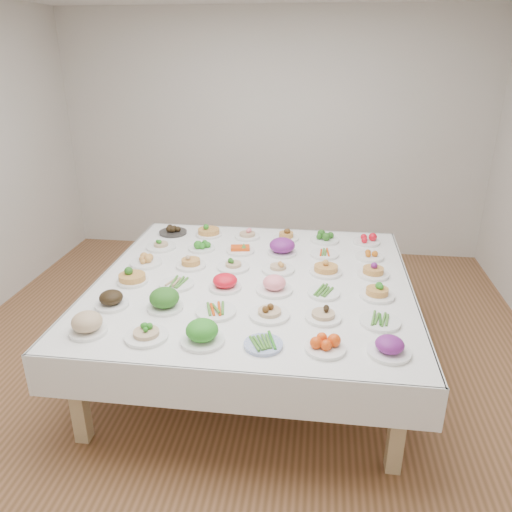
# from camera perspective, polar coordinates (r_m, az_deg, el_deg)

# --- Properties ---
(room_envelope) EXTENTS (5.02, 5.02, 2.81)m
(room_envelope) POSITION_cam_1_polar(r_m,az_deg,el_deg) (3.49, -2.29, 13.98)
(room_envelope) COLOR #905D3C
(room_envelope) RESTS_ON ground
(display_table) EXTENTS (2.34, 2.34, 0.75)m
(display_table) POSITION_cam_1_polar(r_m,az_deg,el_deg) (3.78, -0.30, -3.57)
(display_table) COLOR white
(display_table) RESTS_ON ground
(dish_0) EXTENTS (0.24, 0.24, 0.13)m
(dish_0) POSITION_cam_1_polar(r_m,az_deg,el_deg) (3.22, -18.72, -7.39)
(dish_0) COLOR white
(dish_0) RESTS_ON display_table
(dish_1) EXTENTS (0.26, 0.26, 0.13)m
(dish_1) POSITION_cam_1_polar(r_m,az_deg,el_deg) (3.08, -12.47, -8.25)
(dish_1) COLOR white
(dish_1) RESTS_ON display_table
(dish_2) EXTENTS (0.26, 0.26, 0.16)m
(dish_2) POSITION_cam_1_polar(r_m,az_deg,el_deg) (2.97, -6.18, -8.53)
(dish_2) COLOR white
(dish_2) RESTS_ON display_table
(dish_3) EXTENTS (0.23, 0.23, 0.05)m
(dish_3) POSITION_cam_1_polar(r_m,az_deg,el_deg) (2.94, 0.84, -9.96)
(dish_3) COLOR #4C66B2
(dish_3) RESTS_ON display_table
(dish_4) EXTENTS (0.23, 0.23, 0.10)m
(dish_4) POSITION_cam_1_polar(r_m,az_deg,el_deg) (2.93, 7.94, -9.85)
(dish_4) COLOR white
(dish_4) RESTS_ON display_table
(dish_5) EXTENTS (0.29, 0.29, 0.15)m
(dish_5) POSITION_cam_1_polar(r_m,az_deg,el_deg) (2.95, 15.06, -9.54)
(dish_5) COLOR white
(dish_5) RESTS_ON display_table
(dish_6) EXTENTS (0.22, 0.22, 0.11)m
(dish_6) POSITION_cam_1_polar(r_m,az_deg,el_deg) (3.49, -16.20, -4.81)
(dish_6) COLOR white
(dish_6) RESTS_ON display_table
(dish_7) EXTENTS (0.24, 0.24, 0.15)m
(dish_7) POSITION_cam_1_polar(r_m,az_deg,el_deg) (3.37, -10.42, -4.88)
(dish_7) COLOR white
(dish_7) RESTS_ON display_table
(dish_8) EXTENTS (0.26, 0.26, 0.06)m
(dish_8) POSITION_cam_1_polar(r_m,az_deg,el_deg) (3.29, -4.60, -6.13)
(dish_8) COLOR white
(dish_8) RESTS_ON display_table
(dish_9) EXTENTS (0.26, 0.26, 0.14)m
(dish_9) POSITION_cam_1_polar(r_m,az_deg,el_deg) (3.23, 1.56, -5.94)
(dish_9) COLOR white
(dish_9) RESTS_ON display_table
(dish_10) EXTENTS (0.23, 0.23, 0.12)m
(dish_10) POSITION_cam_1_polar(r_m,az_deg,el_deg) (3.23, 7.71, -6.31)
(dish_10) COLOR white
(dish_10) RESTS_ON display_table
(dish_11) EXTENTS (0.25, 0.25, 0.05)m
(dish_11) POSITION_cam_1_polar(r_m,az_deg,el_deg) (3.26, 14.00, -7.16)
(dish_11) COLOR white
(dish_11) RESTS_ON display_table
(dish_12) EXTENTS (0.23, 0.23, 0.15)m
(dish_12) POSITION_cam_1_polar(r_m,az_deg,el_deg) (3.79, -14.01, -1.99)
(dish_12) COLOR white
(dish_12) RESTS_ON display_table
(dish_13) EXTENTS (0.25, 0.25, 0.06)m
(dish_13) POSITION_cam_1_polar(r_m,az_deg,el_deg) (3.69, -9.06, -3.06)
(dish_13) COLOR white
(dish_13) RESTS_ON display_table
(dish_14) EXTENTS (0.23, 0.23, 0.14)m
(dish_14) POSITION_cam_1_polar(r_m,az_deg,el_deg) (3.59, -3.56, -2.76)
(dish_14) COLOR white
(dish_14) RESTS_ON display_table
(dish_15) EXTENTS (0.26, 0.26, 0.14)m
(dish_15) POSITION_cam_1_polar(r_m,az_deg,el_deg) (3.55, 2.11, -3.10)
(dish_15) COLOR white
(dish_15) RESTS_ON display_table
(dish_16) EXTENTS (0.23, 0.22, 0.05)m
(dish_16) POSITION_cam_1_polar(r_m,az_deg,el_deg) (3.55, 7.74, -4.08)
(dish_16) COLOR white
(dish_16) RESTS_ON display_table
(dish_17) EXTENTS (0.24, 0.24, 0.13)m
(dish_17) POSITION_cam_1_polar(r_m,az_deg,el_deg) (3.57, 13.70, -3.76)
(dish_17) COLOR white
(dish_17) RESTS_ON display_table
(dish_18) EXTENTS (0.25, 0.25, 0.10)m
(dish_18) POSITION_cam_1_polar(r_m,az_deg,el_deg) (4.10, -12.47, -0.40)
(dish_18) COLOR white
(dish_18) RESTS_ON display_table
(dish_19) EXTENTS (0.23, 0.23, 0.12)m
(dish_19) POSITION_cam_1_polar(r_m,az_deg,el_deg) (3.98, -7.47, -0.54)
(dish_19) COLOR white
(dish_19) RESTS_ON display_table
(dish_20) EXTENTS (0.25, 0.25, 0.12)m
(dish_20) POSITION_cam_1_polar(r_m,az_deg,el_deg) (3.92, -2.61, -0.70)
(dish_20) COLOR white
(dish_20) RESTS_ON display_table
(dish_21) EXTENTS (0.25, 0.25, 0.12)m
(dish_21) POSITION_cam_1_polar(r_m,az_deg,el_deg) (3.88, 2.55, -1.04)
(dish_21) COLOR white
(dish_21) RESTS_ON display_table
(dish_22) EXTENTS (0.24, 0.24, 0.14)m
(dish_22) POSITION_cam_1_polar(r_m,az_deg,el_deg) (3.86, 8.02, -1.08)
(dish_22) COLOR white
(dish_22) RESTS_ON display_table
(dish_23) EXTENTS (0.24, 0.24, 0.13)m
(dish_23) POSITION_cam_1_polar(r_m,az_deg,el_deg) (3.90, 13.27, -1.46)
(dish_23) COLOR white
(dish_23) RESTS_ON display_table
(dish_24) EXTENTS (0.26, 0.26, 0.12)m
(dish_24) POSITION_cam_1_polar(r_m,az_deg,el_deg) (4.40, -10.83, 1.55)
(dish_24) COLOR white
(dish_24) RESTS_ON display_table
(dish_25) EXTENTS (0.22, 0.22, 0.10)m
(dish_25) POSITION_cam_1_polar(r_m,az_deg,el_deg) (4.31, -6.25, 1.24)
(dish_25) COLOR white
(dish_25) RESTS_ON display_table
(dish_26) EXTENTS (0.24, 0.24, 0.10)m
(dish_26) POSITION_cam_1_polar(r_m,az_deg,el_deg) (4.24, -1.81, 0.98)
(dish_26) COLOR white
(dish_26) RESTS_ON display_table
(dish_27) EXTENTS (0.24, 0.24, 0.16)m
(dish_27) POSITION_cam_1_polar(r_m,az_deg,el_deg) (4.19, 3.02, 1.21)
(dish_27) COLOR white
(dish_27) RESTS_ON display_table
(dish_28) EXTENTS (0.23, 0.23, 0.05)m
(dish_28) POSITION_cam_1_polar(r_m,az_deg,el_deg) (4.21, 7.82, 0.28)
(dish_28) COLOR white
(dish_28) RESTS_ON display_table
(dish_29) EXTENTS (0.23, 0.23, 0.09)m
(dish_29) POSITION_cam_1_polar(r_m,az_deg,el_deg) (4.22, 12.85, 0.24)
(dish_29) COLOR white
(dish_29) RESTS_ON display_table
(dish_30) EXTENTS (0.25, 0.25, 0.10)m
(dish_30) POSITION_cam_1_polar(r_m,az_deg,el_deg) (4.73, -9.49, 3.02)
(dish_30) COLOR #2D2A28
(dish_30) RESTS_ON display_table
(dish_31) EXTENTS (0.24, 0.24, 0.15)m
(dish_31) POSITION_cam_1_polar(r_m,az_deg,el_deg) (4.63, -5.44, 3.20)
(dish_31) COLOR white
(dish_31) RESTS_ON display_table
(dish_32) EXTENTS (0.23, 0.23, 0.12)m
(dish_32) POSITION_cam_1_polar(r_m,az_deg,el_deg) (4.56, -1.00, 2.77)
(dish_32) COLOR white
(dish_32) RESTS_ON display_table
(dish_33) EXTENTS (0.23, 0.23, 0.12)m
(dish_33) POSITION_cam_1_polar(r_m,az_deg,el_deg) (4.53, 3.47, 2.52)
(dish_33) COLOR white
(dish_33) RESTS_ON display_table
(dish_34) EXTENTS (0.25, 0.25, 0.12)m
(dish_34) POSITION_cam_1_polar(r_m,az_deg,el_deg) (4.52, 7.87, 2.31)
(dish_34) COLOR white
(dish_34) RESTS_ON display_table
(dish_35) EXTENTS (0.23, 0.23, 0.11)m
(dish_35) POSITION_cam_1_polar(r_m,az_deg,el_deg) (4.54, 12.52, 2.04)
(dish_35) COLOR white
(dish_35) RESTS_ON display_table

